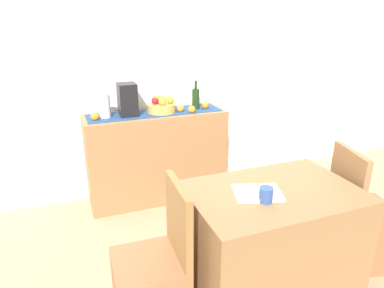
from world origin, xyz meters
TOP-DOWN VIEW (x-y plane):
  - ground_plane at (0.00, 0.00)m, footprint 6.40×6.40m
  - room_wall_rear at (0.00, 1.18)m, footprint 6.40×0.06m
  - sideboard_console at (-0.21, 0.92)m, footprint 1.34×0.42m
  - table_runner at (-0.21, 0.92)m, footprint 1.26×0.32m
  - fruit_bowl at (-0.15, 0.92)m, footprint 0.27×0.27m
  - apple_front at (-0.13, 0.93)m, footprint 0.08×0.08m
  - apple_left at (-0.15, 0.87)m, footprint 0.06×0.06m
  - apple_upper at (-0.20, 0.93)m, footprint 0.07×0.07m
  - apple_right at (-0.17, 0.99)m, footprint 0.07×0.07m
  - apple_rear at (-0.06, 0.90)m, footprint 0.07×0.07m
  - wine_bottle at (0.20, 0.92)m, footprint 0.07×0.07m
  - coffee_maker at (-0.46, 0.92)m, footprint 0.16×0.18m
  - ceramic_vase at (-0.67, 0.92)m, footprint 0.10×0.10m
  - orange_loose_end at (-0.76, 0.87)m, footprint 0.07×0.07m
  - orange_loose_mid at (0.29, 0.90)m, footprint 0.07×0.07m
  - orange_loose_near_bowl at (0.12, 0.80)m, footprint 0.07×0.07m
  - orange_loose_far at (0.03, 0.87)m, footprint 0.07×0.07m
  - dining_table at (0.13, -0.58)m, footprint 1.05×0.70m
  - open_book at (0.01, -0.58)m, footprint 0.33×0.28m
  - coffee_cup at (0.01, -0.67)m, footprint 0.08×0.08m
  - chair_near_window at (-0.66, -0.58)m, footprint 0.42×0.42m
  - chair_by_corner at (0.92, -0.57)m, footprint 0.48×0.48m

SIDE VIEW (x-z plane):
  - ground_plane at x=0.00m, z-range -0.02..0.00m
  - chair_near_window at x=-0.66m, z-range -0.18..0.72m
  - chair_by_corner at x=0.92m, z-range -0.18..0.72m
  - dining_table at x=0.13m, z-range 0.00..0.74m
  - sideboard_console at x=-0.21m, z-range 0.00..0.88m
  - open_book at x=0.01m, z-range 0.74..0.76m
  - coffee_cup at x=0.01m, z-range 0.74..0.83m
  - table_runner at x=-0.21m, z-range 0.88..0.89m
  - orange_loose_far at x=0.03m, z-range 0.88..0.95m
  - orange_loose_near_bowl at x=0.12m, z-range 0.88..0.96m
  - orange_loose_end at x=-0.76m, z-range 0.88..0.96m
  - orange_loose_mid at x=0.29m, z-range 0.88..0.96m
  - fruit_bowl at x=-0.15m, z-range 0.89..0.97m
  - wine_bottle at x=0.20m, z-range 0.85..1.13m
  - ceramic_vase at x=-0.67m, z-range 0.88..1.10m
  - apple_left at x=-0.15m, z-range 0.97..1.03m
  - apple_upper at x=-0.20m, z-range 0.97..1.03m
  - apple_right at x=-0.17m, z-range 0.97..1.04m
  - apple_rear at x=-0.06m, z-range 0.97..1.04m
  - apple_front at x=-0.13m, z-range 0.97..1.05m
  - coffee_maker at x=-0.46m, z-range 0.88..1.18m
  - room_wall_rear at x=0.00m, z-range 0.00..2.70m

